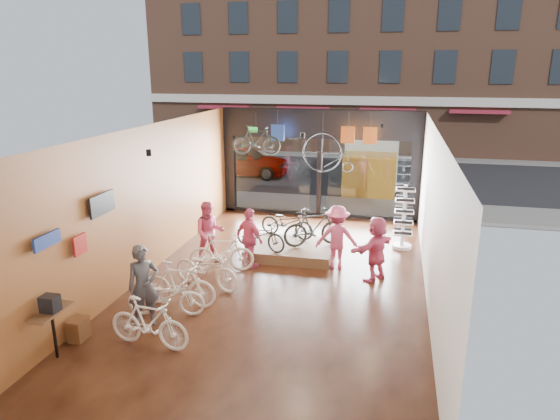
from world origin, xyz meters
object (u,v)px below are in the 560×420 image
(display_bike_right, at_px, (287,223))
(customer_0, at_px, (144,286))
(display_bike_left, at_px, (260,234))
(customer_5, at_px, (376,249))
(floor_bike_3, at_px, (179,284))
(display_bike_mid, at_px, (314,227))
(penny_farthing, at_px, (330,154))
(street_car, at_px, (242,160))
(floor_bike_4, at_px, (206,269))
(floor_bike_2, at_px, (166,296))
(floor_bike_5, at_px, (222,253))
(hung_bike, at_px, (256,140))
(customer_3, at_px, (337,237))
(box_truck, at_px, (372,158))
(floor_bike_1, at_px, (149,323))
(customer_2, at_px, (250,238))
(display_platform, at_px, (291,250))
(customer_1, at_px, (209,233))
(sunglasses_rack, at_px, (404,217))

(display_bike_right, height_order, customer_0, customer_0)
(display_bike_left, relative_size, customer_5, 0.99)
(floor_bike_3, relative_size, customer_5, 1.05)
(display_bike_mid, relative_size, display_bike_right, 1.06)
(display_bike_mid, height_order, penny_farthing, penny_farthing)
(street_car, bearing_deg, floor_bike_4, -166.48)
(floor_bike_2, distance_m, display_bike_right, 5.08)
(floor_bike_2, distance_m, penny_farthing, 7.57)
(floor_bike_5, xyz_separation_m, display_bike_right, (1.26, 2.22, 0.24))
(street_car, relative_size, floor_bike_5, 2.69)
(floor_bike_4, xyz_separation_m, penny_farthing, (2.26, 5.27, 2.01))
(floor_bike_5, height_order, penny_farthing, penny_farthing)
(display_bike_left, xyz_separation_m, hung_bike, (-0.89, 2.83, 2.19))
(display_bike_right, height_order, customer_3, customer_3)
(display_bike_left, relative_size, display_bike_mid, 0.92)
(box_truck, bearing_deg, floor_bike_1, -103.15)
(customer_0, height_order, customer_3, customer_0)
(customer_2, xyz_separation_m, penny_farthing, (1.60, 3.80, 1.68))
(street_car, height_order, box_truck, box_truck)
(box_truck, bearing_deg, customer_0, -105.74)
(floor_bike_5, relative_size, display_bike_mid, 0.95)
(floor_bike_3, bearing_deg, display_bike_right, -18.52)
(box_truck, height_order, floor_bike_2, box_truck)
(floor_bike_1, xyz_separation_m, display_platform, (1.63, 5.39, -0.35))
(customer_1, distance_m, customer_2, 1.18)
(floor_bike_1, height_order, floor_bike_4, floor_bike_1)
(street_car, xyz_separation_m, display_bike_mid, (5.26, -10.03, 0.06))
(customer_5, distance_m, penny_farthing, 4.55)
(customer_2, bearing_deg, customer_1, 28.35)
(display_bike_mid, xyz_separation_m, customer_5, (1.78, -1.32, -0.01))
(customer_2, xyz_separation_m, customer_3, (2.26, 0.47, 0.04))
(floor_bike_2, bearing_deg, display_bike_left, -28.53)
(customer_2, bearing_deg, street_car, -38.72)
(customer_3, bearing_deg, display_bike_mid, -53.20)
(customer_1, height_order, penny_farthing, penny_farthing)
(sunglasses_rack, bearing_deg, display_bike_mid, -165.09)
(floor_bike_4, bearing_deg, penny_farthing, -7.01)
(floor_bike_2, height_order, customer_1, customer_1)
(street_car, relative_size, floor_bike_2, 2.75)
(customer_0, bearing_deg, floor_bike_2, 24.35)
(floor_bike_3, relative_size, customer_2, 1.07)
(floor_bike_2, height_order, display_bike_mid, display_bike_mid)
(floor_bike_3, xyz_separation_m, customer_2, (0.91, 2.52, 0.29))
(street_car, height_order, display_bike_mid, street_car)
(floor_bike_3, relative_size, display_bike_right, 1.02)
(display_platform, height_order, penny_farthing, penny_farthing)
(display_platform, xyz_separation_m, customer_1, (-2.05, -1.04, 0.71))
(floor_bike_1, bearing_deg, floor_bike_4, 3.60)
(floor_bike_2, relative_size, penny_farthing, 1.05)
(floor_bike_5, height_order, sunglasses_rack, sunglasses_rack)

